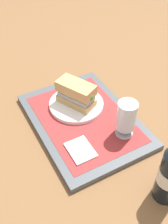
{
  "coord_description": "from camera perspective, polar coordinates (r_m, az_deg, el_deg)",
  "views": [
    {
      "loc": [
        0.57,
        -0.31,
        0.66
      ],
      "look_at": [
        0.0,
        0.0,
        0.05
      ],
      "focal_mm": 43.43,
      "sensor_mm": 36.0,
      "label": 1
    }
  ],
  "objects": [
    {
      "name": "ground_plane",
      "position": [
        0.92,
        0.0,
        -2.25
      ],
      "size": [
        3.0,
        3.0,
        0.0
      ],
      "primitive_type": "plane",
      "color": "brown"
    },
    {
      "name": "tray",
      "position": [
        0.92,
        0.0,
        -1.82
      ],
      "size": [
        0.44,
        0.32,
        0.02
      ],
      "primitive_type": "cube",
      "color": "#4C5156",
      "rests_on": "ground_plane"
    },
    {
      "name": "placemat",
      "position": [
        0.91,
        0.0,
        -1.35
      ],
      "size": [
        0.38,
        0.27,
        0.0
      ],
      "primitive_type": "cube",
      "color": "#9E2D2D",
      "rests_on": "tray"
    },
    {
      "name": "plate",
      "position": [
        0.95,
        -1.63,
        1.62
      ],
      "size": [
        0.19,
        0.19,
        0.01
      ],
      "primitive_type": "cylinder",
      "color": "white",
      "rests_on": "placemat"
    },
    {
      "name": "sandwich",
      "position": [
        0.92,
        -1.52,
        3.88
      ],
      "size": [
        0.14,
        0.12,
        0.08
      ],
      "rotation": [
        0.0,
        0.0,
        0.46
      ],
      "color": "tan",
      "rests_on": "plate"
    },
    {
      "name": "beer_glass",
      "position": [
        0.82,
        8.86,
        -1.28
      ],
      "size": [
        0.06,
        0.06,
        0.12
      ],
      "color": "silver",
      "rests_on": "placemat"
    },
    {
      "name": "napkin_folded",
      "position": [
        0.82,
        -0.73,
        -7.99
      ],
      "size": [
        0.09,
        0.07,
        0.01
      ],
      "primitive_type": "cube",
      "color": "white",
      "rests_on": "placemat"
    }
  ]
}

